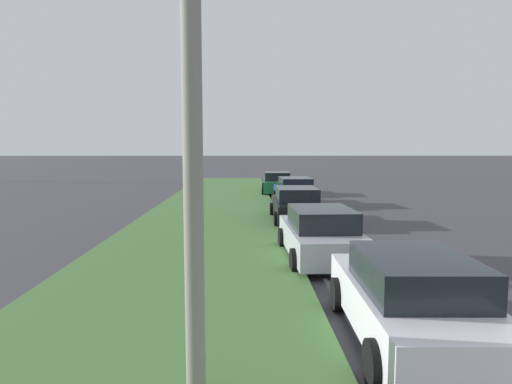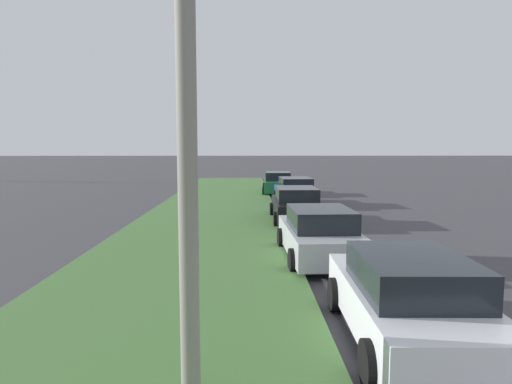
{
  "view_description": "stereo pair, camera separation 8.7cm",
  "coord_description": "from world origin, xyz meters",
  "px_view_note": "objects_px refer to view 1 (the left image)",
  "views": [
    {
      "loc": [
        -2.58,
        5.14,
        3.14
      ],
      "look_at": [
        17.09,
        4.71,
        1.1
      ],
      "focal_mm": 30.89,
      "sensor_mm": 36.0,
      "label": 1
    },
    {
      "loc": [
        -2.58,
        5.06,
        3.14
      ],
      "look_at": [
        17.09,
        4.71,
        1.1
      ],
      "focal_mm": 30.89,
      "sensor_mm": 36.0,
      "label": 2
    }
  ],
  "objects_px": {
    "parked_car_blue": "(295,191)",
    "streetlight": "(222,38)",
    "parked_car_green": "(277,183)",
    "parked_car_silver": "(321,235)",
    "parked_car_white": "(411,300)",
    "parked_car_black": "(296,205)"
  },
  "relations": [
    {
      "from": "parked_car_black",
      "to": "parked_car_blue",
      "type": "relative_size",
      "value": 0.98
    },
    {
      "from": "parked_car_white",
      "to": "streetlight",
      "type": "xyz_separation_m",
      "value": [
        -1.47,
        2.9,
        3.67
      ]
    },
    {
      "from": "parked_car_blue",
      "to": "streetlight",
      "type": "relative_size",
      "value": 0.58
    },
    {
      "from": "parked_car_silver",
      "to": "parked_car_blue",
      "type": "distance_m",
      "value": 11.85
    },
    {
      "from": "streetlight",
      "to": "parked_car_white",
      "type": "bearing_deg",
      "value": -63.17
    },
    {
      "from": "parked_car_black",
      "to": "streetlight",
      "type": "bearing_deg",
      "value": 169.39
    },
    {
      "from": "parked_car_green",
      "to": "streetlight",
      "type": "distance_m",
      "value": 24.26
    },
    {
      "from": "parked_car_silver",
      "to": "parked_car_green",
      "type": "bearing_deg",
      "value": -1.98
    },
    {
      "from": "parked_car_black",
      "to": "parked_car_blue",
      "type": "xyz_separation_m",
      "value": [
        5.73,
        -0.56,
        0.0
      ]
    },
    {
      "from": "parked_car_silver",
      "to": "parked_car_black",
      "type": "height_order",
      "value": "same"
    },
    {
      "from": "parked_car_green",
      "to": "streetlight",
      "type": "xyz_separation_m",
      "value": [
        -23.86,
        2.33,
        3.67
      ]
    },
    {
      "from": "parked_car_white",
      "to": "parked_car_silver",
      "type": "xyz_separation_m",
      "value": [
        5.23,
        0.56,
        0.0
      ]
    },
    {
      "from": "parked_car_blue",
      "to": "streetlight",
      "type": "distance_m",
      "value": 19.11
    },
    {
      "from": "streetlight",
      "to": "parked_car_black",
      "type": "bearing_deg",
      "value": -10.41
    },
    {
      "from": "parked_car_white",
      "to": "parked_car_black",
      "type": "relative_size",
      "value": 1.01
    },
    {
      "from": "parked_car_white",
      "to": "parked_car_green",
      "type": "relative_size",
      "value": 0.99
    },
    {
      "from": "parked_car_silver",
      "to": "parked_car_blue",
      "type": "height_order",
      "value": "same"
    },
    {
      "from": "parked_car_white",
      "to": "streetlight",
      "type": "height_order",
      "value": "streetlight"
    },
    {
      "from": "parked_car_white",
      "to": "parked_car_blue",
      "type": "xyz_separation_m",
      "value": [
        17.06,
        -0.02,
        0.0
      ]
    },
    {
      "from": "parked_car_white",
      "to": "parked_car_black",
      "type": "xyz_separation_m",
      "value": [
        11.33,
        0.55,
        0.0
      ]
    },
    {
      "from": "parked_car_silver",
      "to": "parked_car_blue",
      "type": "relative_size",
      "value": 1.0
    },
    {
      "from": "parked_car_blue",
      "to": "parked_car_black",
      "type": "bearing_deg",
      "value": 171.72
    }
  ]
}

